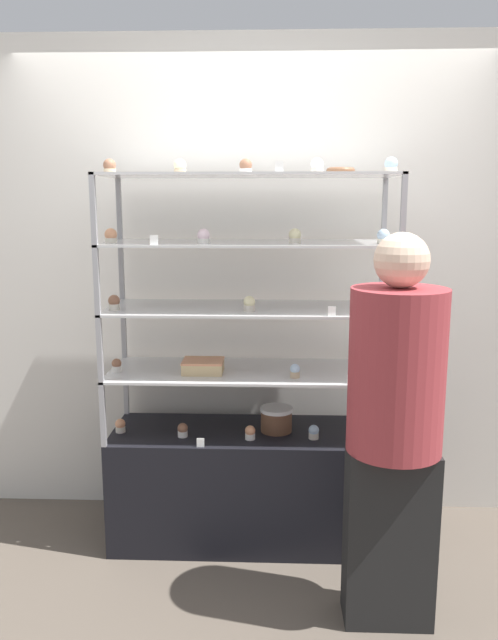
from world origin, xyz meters
TOP-DOWN VIEW (x-y plane):
  - ground_plane at (0.00, 0.00)m, footprint 20.00×20.00m
  - back_wall at (0.00, 0.39)m, footprint 8.00×0.05m
  - display_base at (0.00, 0.00)m, footprint 1.39×0.50m
  - display_riser_lower at (0.00, 0.00)m, footprint 1.39×0.50m
  - display_riser_middle at (0.00, 0.00)m, footprint 1.39×0.50m
  - display_riser_upper at (0.00, 0.00)m, footprint 1.39×0.50m
  - display_riser_top at (0.00, 0.00)m, footprint 1.39×0.50m
  - layer_cake_centerpiece at (0.14, 0.00)m, footprint 0.16×0.16m
  - sheet_cake_frosted at (-0.23, -0.05)m, footprint 0.20×0.16m
  - cupcake_0 at (-0.65, -0.05)m, footprint 0.05×0.05m
  - cupcake_1 at (-0.33, -0.10)m, footprint 0.05×0.05m
  - cupcake_2 at (0.01, -0.12)m, footprint 0.05×0.05m
  - cupcake_3 at (0.32, -0.10)m, footprint 0.05×0.05m
  - cupcake_4 at (0.65, -0.11)m, footprint 0.05×0.05m
  - price_tag_0 at (-0.22, -0.23)m, footprint 0.04×0.00m
  - cupcake_5 at (-0.66, -0.06)m, footprint 0.05×0.05m
  - cupcake_6 at (0.23, -0.13)m, footprint 0.05×0.05m
  - cupcake_7 at (0.64, -0.08)m, footprint 0.05×0.05m
  - price_tag_1 at (0.48, -0.23)m, footprint 0.04×0.00m
  - cupcake_8 at (-0.64, -0.10)m, footprint 0.06×0.06m
  - cupcake_9 at (0.01, -0.11)m, footprint 0.06×0.06m
  - cupcake_10 at (0.64, -0.14)m, footprint 0.06×0.06m
  - price_tag_2 at (0.39, -0.23)m, footprint 0.04×0.00m
  - cupcake_11 at (-0.65, -0.09)m, footprint 0.06×0.06m
  - cupcake_12 at (-0.21, -0.12)m, footprint 0.06×0.06m
  - cupcake_13 at (0.22, -0.08)m, footprint 0.06×0.06m
  - cupcake_14 at (0.62, -0.11)m, footprint 0.06×0.06m
  - price_tag_3 at (-0.42, -0.23)m, footprint 0.04×0.00m
  - cupcake_15 at (-0.65, -0.07)m, footprint 0.06×0.06m
  - cupcake_16 at (-0.32, -0.04)m, footprint 0.06×0.06m
  - cupcake_17 at (-0.01, -0.05)m, footprint 0.06×0.06m
  - cupcake_18 at (0.32, -0.08)m, footprint 0.06×0.06m
  - cupcake_19 at (0.64, -0.13)m, footprint 0.06×0.06m
  - price_tag_4 at (0.14, -0.23)m, footprint 0.04×0.00m
  - donut_glazed at (0.44, 0.04)m, footprint 0.14×0.14m
  - customer_figure at (0.61, -0.64)m, footprint 0.38×0.38m

SIDE VIEW (x-z plane):
  - ground_plane at x=0.00m, z-range 0.00..0.00m
  - display_base at x=0.00m, z-range 0.00..0.59m
  - price_tag_0 at x=-0.22m, z-range 0.59..0.63m
  - cupcake_0 at x=-0.65m, z-range 0.59..0.66m
  - cupcake_1 at x=-0.33m, z-range 0.59..0.66m
  - cupcake_2 at x=0.01m, z-range 0.59..0.66m
  - cupcake_3 at x=0.32m, z-range 0.59..0.66m
  - cupcake_4 at x=0.65m, z-range 0.59..0.66m
  - layer_cake_centerpiece at x=0.14m, z-range 0.59..0.71m
  - customer_figure at x=0.61m, z-range 0.06..1.68m
  - display_riser_lower at x=0.00m, z-range 0.73..1.05m
  - price_tag_1 at x=0.48m, z-range 0.91..0.95m
  - sheet_cake_frosted at x=-0.23m, z-range 0.91..0.97m
  - cupcake_5 at x=-0.66m, z-range 0.91..0.97m
  - cupcake_6 at x=0.23m, z-range 0.91..0.97m
  - cupcake_7 at x=0.64m, z-range 0.91..0.97m
  - display_riser_middle at x=0.00m, z-range 1.05..1.37m
  - price_tag_2 at x=0.39m, z-range 1.23..1.27m
  - cupcake_8 at x=-0.64m, z-range 1.23..1.30m
  - cupcake_9 at x=0.01m, z-range 1.23..1.30m
  - cupcake_10 at x=0.64m, z-range 1.23..1.30m
  - back_wall at x=0.00m, z-range 0.00..2.60m
  - display_riser_upper at x=0.00m, z-range 1.37..1.69m
  - price_tag_3 at x=-0.42m, z-range 1.55..1.59m
  - cupcake_11 at x=-0.65m, z-range 1.54..1.61m
  - cupcake_12 at x=-0.21m, z-range 1.54..1.61m
  - cupcake_13 at x=0.22m, z-range 1.54..1.61m
  - cupcake_14 at x=0.62m, z-range 1.54..1.61m
  - display_riser_top at x=0.00m, z-range 1.69..2.01m
  - donut_glazed at x=0.44m, z-range 1.87..1.90m
  - price_tag_4 at x=0.14m, z-range 1.87..1.91m
  - cupcake_15 at x=-0.65m, z-range 1.86..1.93m
  - cupcake_16 at x=-0.32m, z-range 1.86..1.93m
  - cupcake_17 at x=-0.01m, z-range 1.86..1.93m
  - cupcake_18 at x=0.32m, z-range 1.86..1.93m
  - cupcake_19 at x=0.64m, z-range 1.86..1.93m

